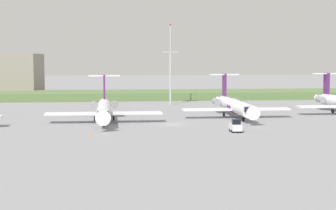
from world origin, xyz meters
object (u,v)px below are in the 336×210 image
object	(u,v)px
regional_jet_third	(234,105)
baggage_tug	(236,126)
antenna_mast	(170,71)
regional_jet_second	(104,109)
safety_cone_front_marker	(90,133)

from	to	relation	value
regional_jet_third	baggage_tug	size ratio (longest dim) A/B	9.69
antenna_mast	baggage_tug	size ratio (longest dim) A/B	6.81
regional_jet_second	regional_jet_third	size ratio (longest dim) A/B	1.00
regional_jet_third	antenna_mast	bearing A→B (deg)	107.86
safety_cone_front_marker	baggage_tug	bearing A→B (deg)	0.98
baggage_tug	safety_cone_front_marker	xyz separation A→B (m)	(-24.85, -0.42, -0.73)
antenna_mast	safety_cone_front_marker	size ratio (longest dim) A/B	39.60
regional_jet_second	safety_cone_front_marker	distance (m)	18.24
regional_jet_third	safety_cone_front_marker	distance (m)	38.07
regional_jet_third	baggage_tug	xyz separation A→B (m)	(-5.09, -22.98, -1.53)
regional_jet_second	regional_jet_third	distance (m)	28.28
baggage_tug	safety_cone_front_marker	distance (m)	24.86
regional_jet_second	antenna_mast	bearing A→B (deg)	64.91
regional_jet_third	antenna_mast	world-z (taller)	antenna_mast
regional_jet_third	baggage_tug	bearing A→B (deg)	-102.49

